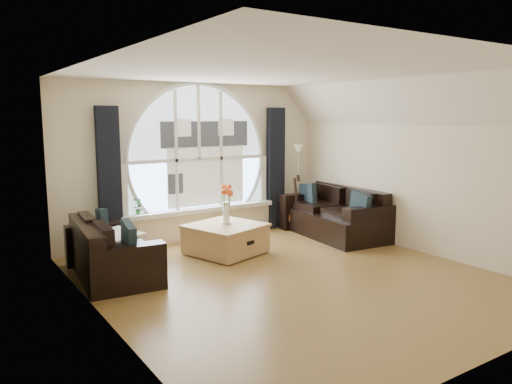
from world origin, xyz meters
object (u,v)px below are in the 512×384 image
Objects in this scene: coffee_chest at (226,238)px; guitar at (294,202)px; sofa_right at (334,214)px; floor_lamp at (298,186)px; vase_flowers at (226,199)px; sofa_left at (112,247)px; potted_plant at (138,206)px.

guitar is at bearing 3.58° from coffee_chest.
floor_lamp is (-0.05, 0.99, 0.40)m from sofa_right.
coffee_chest is 1.48× the size of vase_flowers.
sofa_left is 5.73× the size of potted_plant.
sofa_left is at bearing -173.16° from sofa_right.
floor_lamp reaches higher than guitar.
coffee_chest is 2.40m from floor_lamp.
vase_flowers is at bearing 10.51° from sofa_left.
vase_flowers is 2.04m from guitar.
guitar reaches higher than sofa_right.
sofa_right is at bearing 6.33° from sofa_left.
coffee_chest is at bearing -157.02° from floor_lamp.
sofa_left is 1.61× the size of guitar.
floor_lamp is (2.12, 0.88, -0.06)m from vase_flowers.
vase_flowers is 1.50m from potted_plant.
sofa_left is 3.86m from guitar.
sofa_right is 3.43m from potted_plant.
sofa_left is 1.93m from vase_flowers.
vase_flowers reaches higher than sofa_left.
floor_lamp is at bearing 46.60° from guitar.
sofa_right is at bearing -19.26° from coffee_chest.
sofa_left is 1.51m from potted_plant.
sofa_left is 0.88× the size of sofa_right.
sofa_left is 2.44× the size of vase_flowers.
sofa_left is 1.84m from coffee_chest.
sofa_right is 1.07m from floor_lamp.
sofa_left is at bearing -165.45° from floor_lamp.
potted_plant is (-3.21, 1.19, 0.30)m from sofa_right.
potted_plant is at bearing 134.07° from vase_flowers.
floor_lamp reaches higher than sofa_left.
vase_flowers is at bearing -45.93° from potted_plant.
floor_lamp is 5.36× the size of potted_plant.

